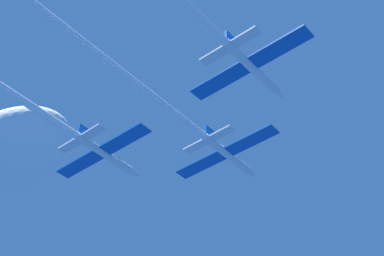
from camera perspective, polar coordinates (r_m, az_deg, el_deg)
jet_lead at (r=79.81m, az=-3.33°, el=2.69°), size 17.15×54.14×2.84m
jet_left_wing at (r=81.41m, az=-16.34°, el=3.05°), size 17.15×56.00×2.84m
cloud_wispy at (r=139.90m, az=-16.97°, el=-2.25°), size 36.17×19.89×12.66m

